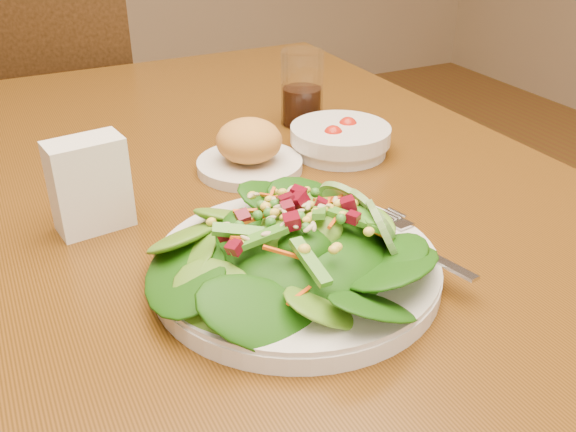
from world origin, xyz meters
The scene contains 7 objects.
dining_table centered at (0.00, 0.00, 0.65)m, with size 0.90×1.40×0.75m.
chair_far centered at (-0.17, 0.94, 0.53)m, with size 0.54×0.54×1.00m.
salad_plate centered at (-0.04, -0.22, 0.78)m, with size 0.31×0.31×0.09m.
bread_plate centered at (0.01, 0.05, 0.78)m, with size 0.16×0.16×0.08m.
tomato_bowl centered at (0.17, 0.05, 0.77)m, with size 0.16×0.16×0.05m.
drinking_glass centered at (0.17, 0.19, 0.80)m, with size 0.07×0.07×0.13m.
napkin_holder centered at (-0.22, -0.01, 0.81)m, with size 0.09×0.06×0.12m.
Camera 1 is at (-0.32, -0.74, 1.15)m, focal length 40.00 mm.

